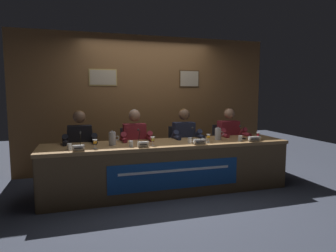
% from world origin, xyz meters
% --- Properties ---
extents(ground_plane, '(12.00, 12.00, 0.00)m').
position_xyz_m(ground_plane, '(0.00, 0.00, 0.00)').
color(ground_plane, '#383D4C').
extents(wall_back_panelled, '(4.94, 0.14, 2.60)m').
position_xyz_m(wall_back_panelled, '(-0.00, 1.39, 1.30)').
color(wall_back_panelled, brown).
rests_on(wall_back_panelled, ground_plane).
extents(conference_table, '(3.74, 0.83, 0.76)m').
position_xyz_m(conference_table, '(-0.00, -0.12, 0.53)').
color(conference_table, olive).
rests_on(conference_table, ground_plane).
extents(chair_far_left, '(0.44, 0.44, 0.92)m').
position_xyz_m(chair_far_left, '(-1.29, 0.60, 0.45)').
color(chair_far_left, black).
rests_on(chair_far_left, ground_plane).
extents(panelist_far_left, '(0.51, 0.48, 1.25)m').
position_xyz_m(panelist_far_left, '(-1.29, 0.40, 0.73)').
color(panelist_far_left, black).
rests_on(panelist_far_left, ground_plane).
extents(nameplate_far_left, '(0.15, 0.06, 0.08)m').
position_xyz_m(nameplate_far_left, '(-1.31, -0.31, 0.80)').
color(nameplate_far_left, white).
rests_on(nameplate_far_left, conference_table).
extents(juice_glass_far_left, '(0.06, 0.06, 0.12)m').
position_xyz_m(juice_glass_far_left, '(-1.09, -0.20, 0.85)').
color(juice_glass_far_left, white).
rests_on(juice_glass_far_left, conference_table).
extents(water_cup_far_left, '(0.06, 0.06, 0.08)m').
position_xyz_m(water_cup_far_left, '(-1.42, -0.20, 0.80)').
color(water_cup_far_left, silver).
rests_on(water_cup_far_left, conference_table).
extents(microphone_far_left, '(0.06, 0.17, 0.22)m').
position_xyz_m(microphone_far_left, '(-1.28, -0.09, 0.83)').
color(microphone_far_left, black).
rests_on(microphone_far_left, conference_table).
extents(chair_center_left, '(0.44, 0.44, 0.92)m').
position_xyz_m(chair_center_left, '(-0.43, 0.60, 0.45)').
color(chair_center_left, black).
rests_on(chair_center_left, ground_plane).
extents(panelist_center_left, '(0.51, 0.48, 1.25)m').
position_xyz_m(panelist_center_left, '(-0.43, 0.40, 0.73)').
color(panelist_center_left, black).
rests_on(panelist_center_left, ground_plane).
extents(nameplate_center_left, '(0.15, 0.06, 0.08)m').
position_xyz_m(nameplate_center_left, '(-0.45, -0.30, 0.80)').
color(nameplate_center_left, white).
rests_on(nameplate_center_left, conference_table).
extents(juice_glass_center_left, '(0.06, 0.06, 0.12)m').
position_xyz_m(juice_glass_center_left, '(-0.29, -0.20, 0.85)').
color(juice_glass_center_left, white).
rests_on(juice_glass_center_left, conference_table).
extents(water_cup_center_left, '(0.06, 0.06, 0.08)m').
position_xyz_m(water_cup_center_left, '(-0.61, -0.22, 0.80)').
color(water_cup_center_left, silver).
rests_on(water_cup_center_left, conference_table).
extents(microphone_center_left, '(0.06, 0.17, 0.22)m').
position_xyz_m(microphone_center_left, '(-0.45, -0.02, 0.83)').
color(microphone_center_left, black).
rests_on(microphone_center_left, conference_table).
extents(chair_center_right, '(0.44, 0.44, 0.92)m').
position_xyz_m(chair_center_right, '(0.43, 0.60, 0.45)').
color(chair_center_right, black).
rests_on(chair_center_right, ground_plane).
extents(panelist_center_right, '(0.51, 0.48, 1.25)m').
position_xyz_m(panelist_center_right, '(0.43, 0.40, 0.73)').
color(panelist_center_right, black).
rests_on(panelist_center_right, ground_plane).
extents(nameplate_center_right, '(0.19, 0.06, 0.08)m').
position_xyz_m(nameplate_center_right, '(0.39, -0.31, 0.80)').
color(nameplate_center_right, white).
rests_on(nameplate_center_right, conference_table).
extents(juice_glass_center_right, '(0.06, 0.06, 0.12)m').
position_xyz_m(juice_glass_center_right, '(0.60, -0.17, 0.85)').
color(juice_glass_center_right, white).
rests_on(juice_glass_center_right, conference_table).
extents(water_cup_center_right, '(0.06, 0.06, 0.08)m').
position_xyz_m(water_cup_center_right, '(0.29, -0.18, 0.80)').
color(water_cup_center_right, silver).
rests_on(water_cup_center_right, conference_table).
extents(microphone_center_right, '(0.06, 0.17, 0.22)m').
position_xyz_m(microphone_center_right, '(0.42, -0.04, 0.83)').
color(microphone_center_right, black).
rests_on(microphone_center_right, conference_table).
extents(chair_far_right, '(0.44, 0.44, 0.92)m').
position_xyz_m(chair_far_right, '(1.29, 0.60, 0.45)').
color(chair_far_right, black).
rests_on(chair_far_right, ground_plane).
extents(panelist_far_right, '(0.51, 0.48, 1.25)m').
position_xyz_m(panelist_far_right, '(1.29, 0.40, 0.73)').
color(panelist_far_right, black).
rests_on(panelist_far_right, ground_plane).
extents(nameplate_far_right, '(0.19, 0.06, 0.08)m').
position_xyz_m(nameplate_far_right, '(1.31, -0.31, 0.80)').
color(nameplate_far_right, white).
rests_on(nameplate_far_right, conference_table).
extents(juice_glass_far_right, '(0.06, 0.06, 0.12)m').
position_xyz_m(juice_glass_far_right, '(1.45, -0.20, 0.85)').
color(juice_glass_far_right, white).
rests_on(juice_glass_far_right, conference_table).
extents(water_cup_far_right, '(0.06, 0.06, 0.08)m').
position_xyz_m(water_cup_far_right, '(1.12, -0.22, 0.80)').
color(water_cup_far_right, silver).
rests_on(water_cup_far_right, conference_table).
extents(microphone_far_right, '(0.06, 0.17, 0.22)m').
position_xyz_m(microphone_far_right, '(1.27, -0.04, 0.83)').
color(microphone_far_right, black).
rests_on(microphone_far_right, conference_table).
extents(water_pitcher_left_side, '(0.15, 0.10, 0.21)m').
position_xyz_m(water_pitcher_left_side, '(-0.84, 0.01, 0.85)').
color(water_pitcher_left_side, silver).
rests_on(water_pitcher_left_side, conference_table).
extents(water_pitcher_right_side, '(0.15, 0.10, 0.21)m').
position_xyz_m(water_pitcher_right_side, '(0.84, -0.00, 0.85)').
color(water_pitcher_right_side, silver).
rests_on(water_pitcher_right_side, conference_table).
extents(document_stack_center_right, '(0.22, 0.17, 0.01)m').
position_xyz_m(document_stack_center_right, '(0.45, -0.17, 0.77)').
color(document_stack_center_right, white).
rests_on(document_stack_center_right, conference_table).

